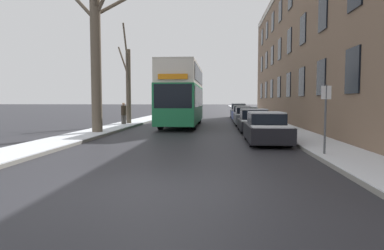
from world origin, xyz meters
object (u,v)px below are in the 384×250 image
Objects in this scene: bare_tree_left_0 at (96,56)px; pedestrian_left_sidewalk at (124,113)px; parked_car_3 at (242,114)px; parked_car_4 at (238,111)px; bare_tree_left_1 at (128,83)px; parked_car_0 at (266,129)px; parked_car_1 at (254,121)px; street_sign_post at (325,116)px; double_decker_bus at (182,92)px; parked_car_2 at (246,117)px.

bare_tree_left_0 is 7.20m from pedestrian_left_sidewalk.
parked_car_3 is 1.05× the size of parked_car_4.
bare_tree_left_0 reaches higher than bare_tree_left_1.
parked_car_3 is (9.14, 6.39, -2.61)m from bare_tree_left_1.
bare_tree_left_1 is 14.19m from parked_car_0.
parked_car_1 is at bearing 139.77° from pedestrian_left_sidewalk.
parked_car_1 reaches higher than parked_car_0.
parked_car_3 is 1.81× the size of street_sign_post.
parked_car_0 is at bearing 108.64° from street_sign_post.
pedestrian_left_sidewalk is at bearing -176.08° from double_decker_bus.
parked_car_3 is at bearing 90.00° from parked_car_2.
parked_car_1 is 0.98× the size of parked_car_3.
pedestrian_left_sidewalk is (-0.10, -1.00, -2.30)m from bare_tree_left_1.
bare_tree_left_0 is at bearing -165.11° from parked_car_1.
parked_car_3 is at bearing 93.71° from street_sign_post.
street_sign_post is (1.36, -4.03, 0.75)m from parked_car_0.
parked_car_0 is 11.27m from parked_car_2.
parked_car_4 is 2.37× the size of pedestrian_left_sidewalk.
bare_tree_left_0 is 10.22m from parked_car_0.
parked_car_2 is at bearing 4.64° from bare_tree_left_1.
parked_car_1 is 11.34m from parked_car_3.
bare_tree_left_0 is 1.99× the size of parked_car_3.
bare_tree_left_1 is 2.51m from pedestrian_left_sidewalk.
double_decker_bus is 13.57m from parked_car_4.
bare_tree_left_0 is at bearing 75.54° from pedestrian_left_sidewalk.
double_decker_bus is 11.13m from parked_car_0.
bare_tree_left_1 is at bearing -145.04° from parked_car_3.
parked_car_2 reaches higher than parked_car_0.
parked_car_4 is at bearing 90.00° from parked_car_1.
parked_car_0 is 1.78× the size of street_sign_post.
parked_car_0 is 13.28m from pedestrian_left_sidewalk.
parked_car_1 is 5.69m from parked_car_2.
bare_tree_left_0 is at bearing -137.96° from parked_car_2.
street_sign_post reaches higher than pedestrian_left_sidewalk.
bare_tree_left_0 is 2.03× the size of parked_car_0.
parked_car_2 is (-0.00, 11.27, 0.01)m from parked_car_0.
parked_car_2 is at bearing 95.08° from street_sign_post.
parked_car_2 is at bearing 16.52° from double_decker_bus.
bare_tree_left_0 reaches higher than parked_car_4.
parked_car_2 is (4.86, 1.44, -1.87)m from double_decker_bus.
bare_tree_left_1 is 1.72× the size of parked_car_3.
parked_car_4 is (-0.00, 22.37, 0.07)m from parked_car_0.
double_decker_bus is 2.42× the size of parked_car_0.
double_decker_bus is 5.93× the size of pedestrian_left_sidewalk.
bare_tree_left_0 reaches higher than double_decker_bus.
bare_tree_left_0 is 4.97× the size of pedestrian_left_sidewalk.
double_decker_bus is 2.43× the size of parked_car_1.
street_sign_post reaches higher than parked_car_0.
parked_car_4 is at bearing 52.32° from bare_tree_left_1.
parked_car_0 is at bearing -90.00° from parked_car_1.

